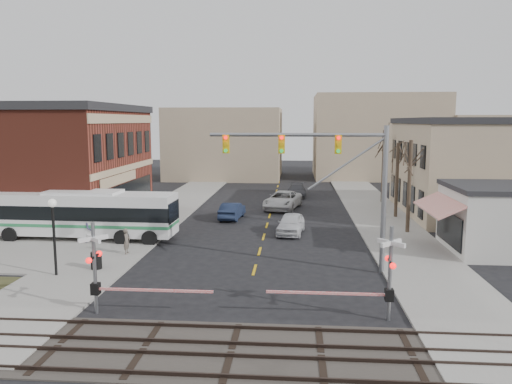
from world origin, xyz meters
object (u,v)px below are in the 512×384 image
car_d (297,191)px  pedestrian_near (127,241)px  traffic_signal_mast (335,168)px  car_b (232,211)px  pedestrian_far (91,229)px  rr_crossing_west (104,269)px  car_a (291,224)px  street_lamp (53,221)px  transit_bus (84,214)px  car_c (283,200)px  trash_bin (96,260)px  rr_crossing_east (379,274)px

car_d → pedestrian_near: pedestrian_near is taller
car_d → traffic_signal_mast: bearing=-86.3°
car_b → pedestrian_far: size_ratio=2.31×
rr_crossing_west → car_a: bearing=64.2°
car_b → pedestrian_near: (-5.00, -12.07, 0.20)m
street_lamp → transit_bus: bearing=103.4°
car_c → pedestrian_near: pedestrian_near is taller
street_lamp → car_b: size_ratio=0.96×
car_d → pedestrian_near: size_ratio=2.96×
transit_bus → car_c: (13.46, 13.41, -1.02)m
rr_crossing_west → pedestrian_far: (-5.65, 11.92, -0.93)m
traffic_signal_mast → transit_bus: bearing=159.5°
rr_crossing_west → pedestrian_far: rr_crossing_west is taller
traffic_signal_mast → street_lamp: 15.10m
pedestrian_far → rr_crossing_west: bearing=-118.8°
car_b → car_d: 14.11m
street_lamp → car_d: (12.79, 29.58, -2.39)m
car_b → car_c: 6.66m
traffic_signal_mast → car_a: (-2.40, 9.27, -4.97)m
car_a → car_d: (0.47, 18.20, -0.07)m
rr_crossing_west → trash_bin: 6.77m
rr_crossing_west → car_d: rr_crossing_west is taller
rr_crossing_west → transit_bus: bearing=116.6°
street_lamp → car_d: size_ratio=0.88×
car_a → pedestrian_near: pedestrian_near is taller
car_a → car_b: bearing=140.9°
traffic_signal_mast → trash_bin: traffic_signal_mast is taller
transit_bus → car_c: bearing=44.9°
street_lamp → car_a: bearing=42.7°
trash_bin → car_a: car_a is taller
rr_crossing_east → car_d: bearing=95.6°
traffic_signal_mast → street_lamp: size_ratio=2.32×
car_a → car_c: size_ratio=0.74×
car_c → car_d: car_c is taller
traffic_signal_mast → car_a: bearing=104.5°
car_b → car_d: car_b is taller
car_a → pedestrian_far: size_ratio=2.37×
rr_crossing_west → car_c: 27.41m
rr_crossing_west → car_a: (7.77, 16.10, -1.22)m
rr_crossing_west → pedestrian_near: (-2.24, 9.23, -1.06)m
car_b → traffic_signal_mast: bearing=122.7°
rr_crossing_east → car_b: (-8.82, 21.08, -1.27)m
transit_bus → car_b: bearing=41.4°
rr_crossing_east → car_b: size_ratio=1.31×
rr_crossing_west → car_b: bearing=82.6°
rr_crossing_east → car_a: rr_crossing_east is taller
car_b → pedestrian_far: pedestrian_far is taller
car_b → pedestrian_near: size_ratio=2.71×
transit_bus → rr_crossing_east: bearing=-35.4°
car_a → traffic_signal_mast: bearing=-68.6°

